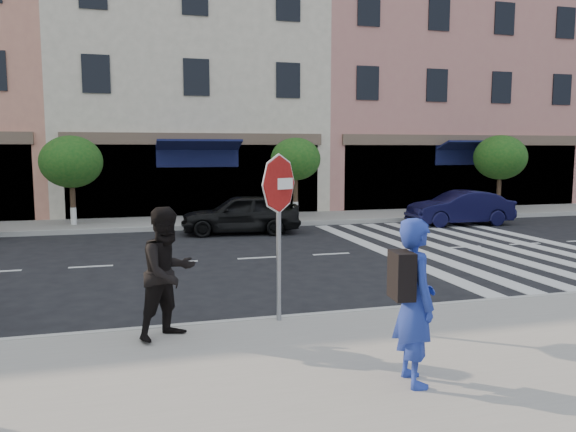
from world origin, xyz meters
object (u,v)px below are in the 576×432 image
at_px(photographer, 415,301).
at_px(walker, 168,273).
at_px(car_far_mid, 241,214).
at_px(car_far_right, 460,208).
at_px(stop_sign, 279,200).

height_order(photographer, walker, photographer).
relative_size(photographer, car_far_mid, 0.48).
xyz_separation_m(photographer, walker, (-2.53, 2.29, -0.02)).
bearing_deg(car_far_mid, photographer, 4.87).
xyz_separation_m(car_far_mid, car_far_right, (8.10, -0.04, -0.03)).
xyz_separation_m(stop_sign, photographer, (0.87, -2.62, -0.91)).
xyz_separation_m(walker, car_far_right, (11.03, 10.17, -0.44)).
distance_m(car_far_mid, car_far_right, 8.10).
distance_m(photographer, car_far_mid, 12.51).
bearing_deg(walker, photographer, -76.51).
bearing_deg(walker, car_far_right, 8.28).
relative_size(stop_sign, walker, 1.39).
relative_size(stop_sign, car_far_right, 0.67).
xyz_separation_m(stop_sign, car_far_right, (9.36, 9.84, -1.37)).
height_order(stop_sign, walker, stop_sign).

